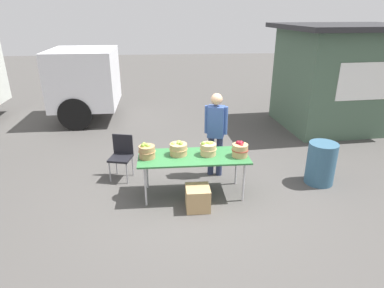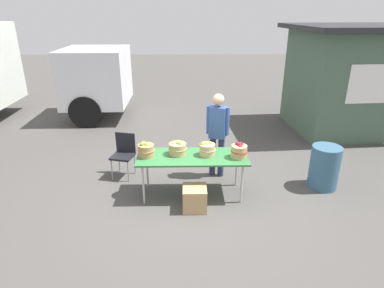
% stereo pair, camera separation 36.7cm
% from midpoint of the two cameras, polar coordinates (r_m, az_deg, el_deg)
% --- Properties ---
extents(ground_plane, '(40.00, 40.00, 0.00)m').
position_cam_midpoint_polar(ground_plane, '(6.02, 1.82, -8.62)').
color(ground_plane, '#474442').
extents(market_table, '(1.90, 0.76, 0.75)m').
position_cam_midpoint_polar(market_table, '(5.69, 1.91, -2.52)').
color(market_table, '#2D6B38').
rests_on(market_table, ground).
extents(apple_basket_green_0, '(0.29, 0.29, 0.27)m').
position_cam_midpoint_polar(apple_basket_green_0, '(5.64, -6.13, -1.04)').
color(apple_basket_green_0, '#A87F51').
rests_on(apple_basket_green_0, market_table).
extents(apple_basket_green_1, '(0.32, 0.32, 0.25)m').
position_cam_midpoint_polar(apple_basket_green_1, '(5.69, -0.68, -0.79)').
color(apple_basket_green_1, tan).
rests_on(apple_basket_green_1, market_table).
extents(apple_basket_green_2, '(0.29, 0.29, 0.25)m').
position_cam_midpoint_polar(apple_basket_green_2, '(5.67, 4.53, -0.90)').
color(apple_basket_green_2, tan).
rests_on(apple_basket_green_2, market_table).
extents(apple_basket_red_0, '(0.29, 0.29, 0.28)m').
position_cam_midpoint_polar(apple_basket_red_0, '(5.65, 10.01, -1.15)').
color(apple_basket_red_0, tan).
rests_on(apple_basket_red_0, market_table).
extents(vendor_adult, '(0.42, 0.30, 1.66)m').
position_cam_midpoint_polar(vendor_adult, '(6.30, 6.12, 2.56)').
color(vendor_adult, '#262D4C').
rests_on(vendor_adult, ground).
extents(food_kiosk, '(3.70, 3.14, 2.74)m').
position_cam_midpoint_polar(food_kiosk, '(9.97, 27.35, 10.00)').
color(food_kiosk, '#47604C').
rests_on(food_kiosk, ground).
extents(folding_chair, '(0.49, 0.49, 0.86)m').
position_cam_midpoint_polar(folding_chair, '(6.55, -10.16, -1.32)').
color(folding_chair, black).
rests_on(folding_chair, ground).
extents(trash_barrel, '(0.53, 0.53, 0.81)m').
position_cam_midpoint_polar(trash_barrel, '(6.60, 23.45, -3.73)').
color(trash_barrel, '#335972').
rests_on(trash_barrel, ground).
extents(produce_crate, '(0.39, 0.39, 0.39)m').
position_cam_midpoint_polar(produce_crate, '(5.52, 2.40, -9.38)').
color(produce_crate, tan).
rests_on(produce_crate, ground).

